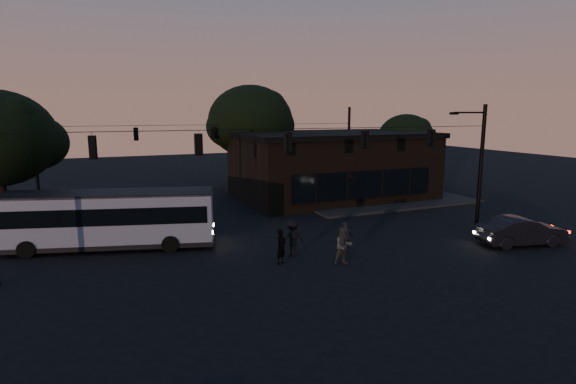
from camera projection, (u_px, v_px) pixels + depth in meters
name	position (u px, v px, depth m)	size (l,w,h in m)	color
ground	(323.00, 273.00, 19.82)	(120.00, 120.00, 0.00)	black
sidewalk_far_right	(374.00, 197.00, 37.11)	(14.00, 10.00, 0.15)	black
sidewalk_far_left	(10.00, 229.00, 27.11)	(14.00, 10.00, 0.15)	black
building	(331.00, 165.00, 37.29)	(15.40, 10.41, 5.40)	black
tree_behind	(251.00, 122.00, 40.21)	(7.60, 7.60, 9.43)	black
tree_right	(406.00, 138.00, 42.25)	(5.20, 5.20, 6.86)	black
signal_rig_near	(288.00, 164.00, 22.67)	(26.24, 0.30, 7.50)	black
signal_rig_far	(213.00, 147.00, 37.21)	(26.24, 0.30, 7.50)	black
bus	(110.00, 217.00, 23.25)	(10.89, 5.15, 2.99)	gray
car	(522.00, 231.00, 23.93)	(1.62, 4.64, 1.53)	black
pedestrian_a	(281.00, 247.00, 20.93)	(0.61, 0.40, 1.67)	black
pedestrian_b	(343.00, 246.00, 20.87)	(0.86, 0.67, 1.78)	#383A34
pedestrian_c	(345.00, 238.00, 22.49)	(0.95, 0.39, 1.62)	#352F3A
pedestrian_d	(293.00, 238.00, 22.08)	(1.19, 0.68, 1.83)	black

